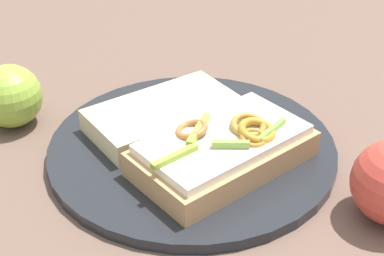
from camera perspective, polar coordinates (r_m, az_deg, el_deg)
The scene contains 5 objects.
ground_plane at distance 0.64m, azimuth 0.00°, elevation -2.46°, with size 2.00×2.00×0.00m, color brown.
plate at distance 0.63m, azimuth 0.00°, elevation -2.00°, with size 0.31×0.31×0.01m, color black.
sandwich at distance 0.59m, azimuth 3.16°, elevation -2.11°, with size 0.21×0.16×0.05m.
bread_slice_side at distance 0.66m, azimuth -2.77°, elevation 1.31°, with size 0.17×0.09×0.03m, color beige.
apple_1 at distance 0.70m, azimuth -17.48°, elevation 3.02°, with size 0.07×0.07×0.07m, color #8CAF39.
Camera 1 is at (-0.45, -0.25, 0.37)m, focal length 54.15 mm.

